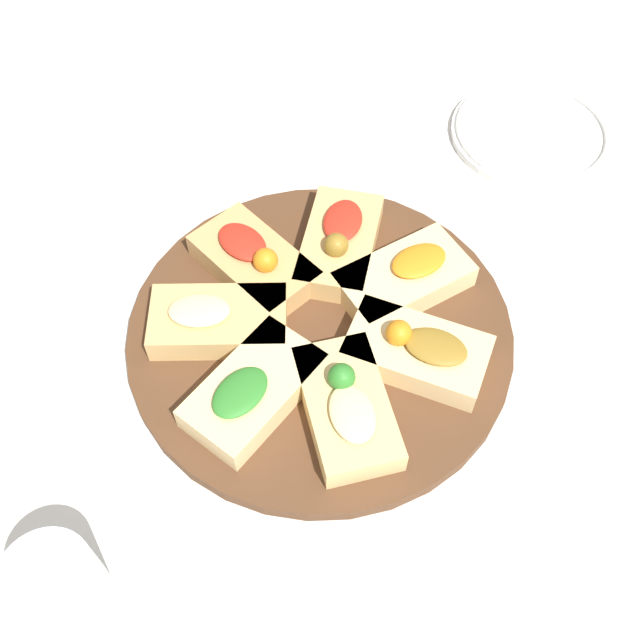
% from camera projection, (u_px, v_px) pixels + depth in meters
% --- Properties ---
extents(ground_plane, '(3.00, 3.00, 0.00)m').
position_uv_depth(ground_plane, '(320.00, 337.00, 0.84)').
color(ground_plane, silver).
extents(serving_board, '(0.42, 0.42, 0.02)m').
position_uv_depth(serving_board, '(320.00, 332.00, 0.83)').
color(serving_board, '#51331E').
rests_on(serving_board, ground_plane).
extents(focaccia_slice_0, '(0.15, 0.17, 0.04)m').
position_uv_depth(focaccia_slice_0, '(253.00, 390.00, 0.76)').
color(focaccia_slice_0, '#E5C689').
rests_on(focaccia_slice_0, serving_board).
extents(focaccia_slice_1, '(0.12, 0.16, 0.05)m').
position_uv_depth(focaccia_slice_1, '(347.00, 406.00, 0.75)').
color(focaccia_slice_1, '#DBB775').
rests_on(focaccia_slice_1, serving_board).
extents(focaccia_slice_2, '(0.16, 0.12, 0.05)m').
position_uv_depth(focaccia_slice_2, '(417.00, 351.00, 0.78)').
color(focaccia_slice_2, '#E5C689').
rests_on(focaccia_slice_2, serving_board).
extents(focaccia_slice_3, '(0.17, 0.15, 0.04)m').
position_uv_depth(focaccia_slice_3, '(405.00, 278.00, 0.84)').
color(focaccia_slice_3, '#E5C689').
rests_on(focaccia_slice_3, serving_board).
extents(focaccia_slice_4, '(0.10, 0.16, 0.05)m').
position_uv_depth(focaccia_slice_4, '(340.00, 243.00, 0.87)').
color(focaccia_slice_4, tan).
rests_on(focaccia_slice_4, serving_board).
extents(focaccia_slice_5, '(0.16, 0.16, 0.05)m').
position_uv_depth(focaccia_slice_5, '(254.00, 261.00, 0.85)').
color(focaccia_slice_5, tan).
rests_on(focaccia_slice_5, serving_board).
extents(focaccia_slice_6, '(0.15, 0.09, 0.04)m').
position_uv_depth(focaccia_slice_6, '(217.00, 320.00, 0.81)').
color(focaccia_slice_6, tan).
rests_on(focaccia_slice_6, serving_board).
extents(plate_left, '(0.21, 0.21, 0.02)m').
position_uv_depth(plate_left, '(77.00, 172.00, 0.97)').
color(plate_left, white).
rests_on(plate_left, ground_plane).
extents(plate_right, '(0.22, 0.22, 0.02)m').
position_uv_depth(plate_right, '(531.00, 132.00, 1.02)').
color(plate_right, white).
rests_on(plate_right, ground_plane).
extents(water_glass, '(0.08, 0.08, 0.08)m').
position_uv_depth(water_glass, '(56.00, 588.00, 0.64)').
color(water_glass, silver).
rests_on(water_glass, ground_plane).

